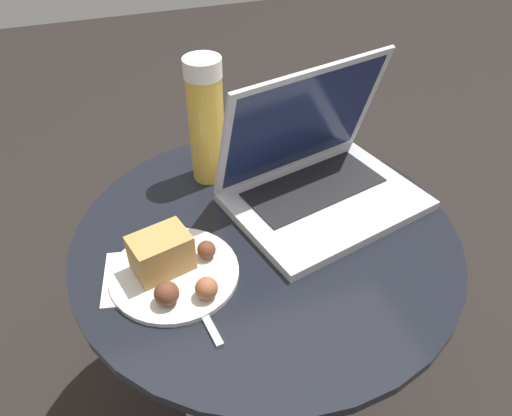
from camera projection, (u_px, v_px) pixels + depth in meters
ground_plane at (263, 397)px, 1.28m from camera, size 6.00×6.00×0.00m
table at (265, 289)px, 1.01m from camera, size 0.71×0.71×0.57m
napkin at (157, 275)px, 0.84m from camera, size 0.20×0.15×0.00m
laptop at (317, 175)px, 0.97m from camera, size 0.41×0.34×0.27m
beer_glass at (206, 121)px, 0.98m from camera, size 0.07×0.07×0.26m
snack_plate at (171, 266)px, 0.82m from camera, size 0.22×0.22×0.08m
fork at (195, 299)px, 0.80m from camera, size 0.04×0.17×0.00m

